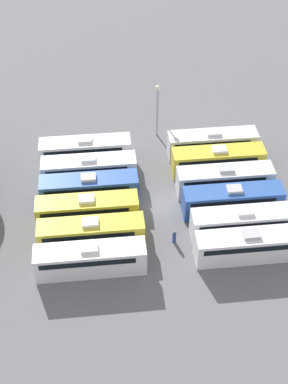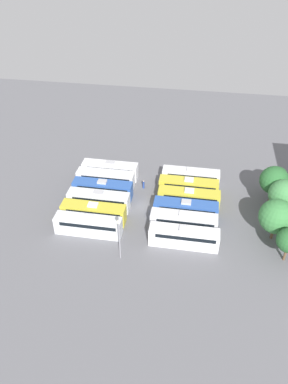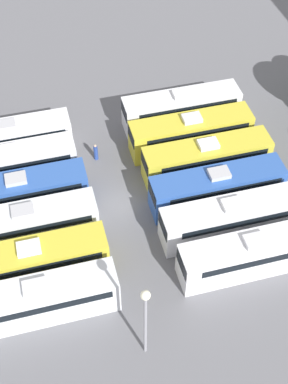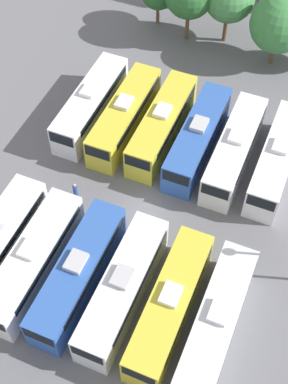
# 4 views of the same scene
# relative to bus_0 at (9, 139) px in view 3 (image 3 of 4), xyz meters

# --- Properties ---
(ground_plane) EXTENTS (113.34, 113.34, 0.00)m
(ground_plane) POSITION_rel_bus_0_xyz_m (8.12, 7.70, -1.68)
(ground_plane) COLOR slate
(bus_0) EXTENTS (2.49, 10.65, 3.41)m
(bus_0) POSITION_rel_bus_0_xyz_m (0.00, 0.00, 0.00)
(bus_0) COLOR white
(bus_0) RESTS_ON ground_plane
(bus_1) EXTENTS (2.49, 10.65, 3.41)m
(bus_1) POSITION_rel_bus_0_xyz_m (3.10, -0.12, 0.00)
(bus_1) COLOR white
(bus_1) RESTS_ON ground_plane
(bus_2) EXTENTS (2.49, 10.65, 3.41)m
(bus_2) POSITION_rel_bus_0_xyz_m (6.41, 0.20, 0.00)
(bus_2) COLOR #2D56A8
(bus_2) RESTS_ON ground_plane
(bus_3) EXTENTS (2.49, 10.65, 3.41)m
(bus_3) POSITION_rel_bus_0_xyz_m (9.70, 0.35, 0.00)
(bus_3) COLOR silver
(bus_3) RESTS_ON ground_plane
(bus_4) EXTENTS (2.49, 10.65, 3.41)m
(bus_4) POSITION_rel_bus_0_xyz_m (13.07, 0.40, 0.00)
(bus_4) COLOR gold
(bus_4) RESTS_ON ground_plane
(bus_5) EXTENTS (2.49, 10.65, 3.41)m
(bus_5) POSITION_rel_bus_0_xyz_m (16.27, 0.43, 0.00)
(bus_5) COLOR silver
(bus_5) RESTS_ON ground_plane
(bus_6) EXTENTS (2.49, 10.65, 3.41)m
(bus_6) POSITION_rel_bus_0_xyz_m (-0.13, 15.48, 0.00)
(bus_6) COLOR silver
(bus_6) RESTS_ON ground_plane
(bus_7) EXTENTS (2.49, 10.65, 3.41)m
(bus_7) POSITION_rel_bus_0_xyz_m (3.18, 15.30, 0.00)
(bus_7) COLOR gold
(bus_7) RESTS_ON ground_plane
(bus_8) EXTENTS (2.49, 10.65, 3.41)m
(bus_8) POSITION_rel_bus_0_xyz_m (6.52, 15.59, 0.00)
(bus_8) COLOR gold
(bus_8) RESTS_ON ground_plane
(bus_9) EXTENTS (2.49, 10.65, 3.41)m
(bus_9) POSITION_rel_bus_0_xyz_m (9.82, 15.30, 0.00)
(bus_9) COLOR #2D56A8
(bus_9) RESTS_ON ground_plane
(bus_10) EXTENTS (2.49, 10.65, 3.41)m
(bus_10) POSITION_rel_bus_0_xyz_m (13.00, 15.23, 0.00)
(bus_10) COLOR silver
(bus_10) RESTS_ON ground_plane
(bus_11) EXTENTS (2.49, 10.65, 3.41)m
(bus_11) POSITION_rel_bus_0_xyz_m (16.45, 15.55, 0.00)
(bus_11) COLOR white
(bus_11) RESTS_ON ground_plane
(worker_person) EXTENTS (0.36, 0.36, 1.65)m
(worker_person) POSITION_rel_bus_0_xyz_m (2.62, 6.94, -0.91)
(worker_person) COLOR navy
(worker_person) RESTS_ON ground_plane
(light_pole) EXTENTS (0.60, 0.60, 7.24)m
(light_pole) POSITION_rel_bus_0_xyz_m (20.73, 6.52, 3.29)
(light_pole) COLOR gray
(light_pole) RESTS_ON ground_plane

